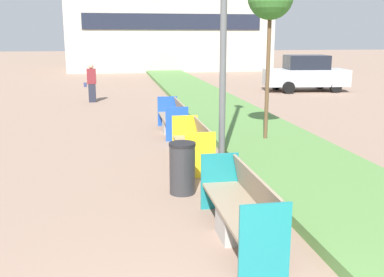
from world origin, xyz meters
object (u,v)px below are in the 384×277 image
(bench_teal_frame, at_px, (241,212))
(litter_bin, at_px, (182,168))
(bench_yellow_frame, at_px, (193,148))
(pedestrian_walking, at_px, (92,83))
(parked_car_distant, at_px, (306,74))
(bench_blue_frame, at_px, (173,120))

(bench_teal_frame, bearing_deg, litter_bin, 105.08)
(bench_yellow_frame, xyz_separation_m, pedestrian_walking, (-2.63, 10.38, 0.48))
(bench_yellow_frame, distance_m, litter_bin, 1.90)
(pedestrian_walking, bearing_deg, litter_bin, -80.21)
(pedestrian_walking, xyz_separation_m, parked_car_distant, (10.81, 2.24, 0.07))
(bench_blue_frame, height_order, pedestrian_walking, pedestrian_walking)
(parked_car_distant, bearing_deg, litter_bin, -114.63)
(bench_teal_frame, xyz_separation_m, parked_car_distant, (8.17, 16.41, 0.54))
(bench_blue_frame, bearing_deg, litter_bin, -95.75)
(litter_bin, height_order, parked_car_distant, parked_car_distant)
(litter_bin, bearing_deg, pedestrian_walking, 99.79)
(bench_teal_frame, xyz_separation_m, litter_bin, (-0.53, 1.97, 0.10))
(bench_teal_frame, relative_size, pedestrian_walking, 1.39)
(bench_teal_frame, xyz_separation_m, bench_blue_frame, (-0.00, 7.24, -0.00))
(bench_blue_frame, distance_m, parked_car_distant, 12.30)
(bench_teal_frame, xyz_separation_m, bench_yellow_frame, (-0.00, 3.79, -0.01))
(bench_yellow_frame, relative_size, pedestrian_walking, 1.21)
(bench_blue_frame, distance_m, litter_bin, 5.29)
(bench_teal_frame, bearing_deg, bench_yellow_frame, 90.05)
(bench_yellow_frame, xyz_separation_m, bench_blue_frame, (0.00, 3.44, 0.01))
(pedestrian_walking, bearing_deg, bench_teal_frame, -79.46)
(pedestrian_walking, bearing_deg, bench_blue_frame, -69.18)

